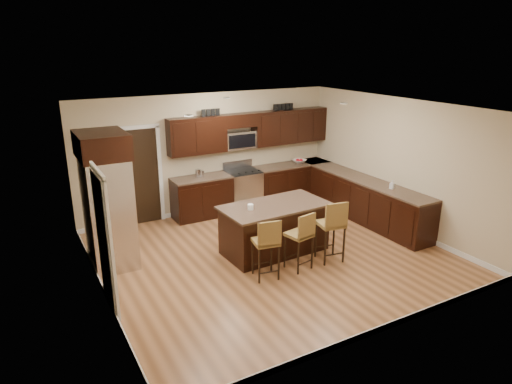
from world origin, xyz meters
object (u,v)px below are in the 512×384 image
stool_left (267,242)px  range (243,190)px  stool_right (333,224)px  island (274,230)px  refrigerator (107,199)px  stool_mid (302,235)px

stool_left → range: bearing=79.0°
stool_left → stool_right: (1.33, -0.00, 0.05)m
island → refrigerator: bearing=158.2°
stool_left → stool_mid: bearing=9.9°
island → refrigerator: 3.01m
stool_left → refrigerator: size_ratio=0.45×
island → stool_left: size_ratio=1.89×
stool_left → stool_mid: (0.68, 0.00, -0.01)m
range → stool_right: stool_right is taller
stool_right → range: bearing=101.6°
stool_mid → refrigerator: refrigerator is taller
stool_mid → refrigerator: (-2.77, 1.80, 0.55)m
stool_mid → stool_right: size_ratio=0.91×
island → refrigerator: refrigerator is taller
range → island: 2.39m
refrigerator → range: bearing=22.5°
stool_mid → range: bearing=69.7°
island → stool_left: stool_left is taller
island → range: bearing=74.1°
island → stool_mid: stool_mid is taller
range → stool_mid: 3.22m
range → stool_right: 3.19m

